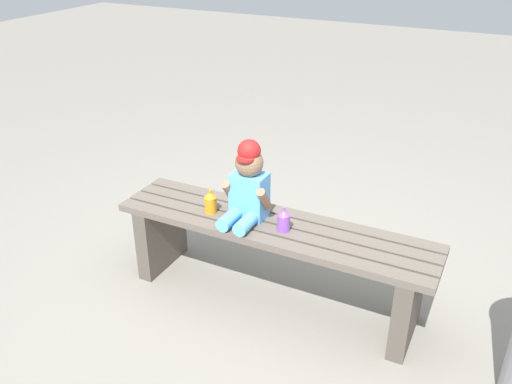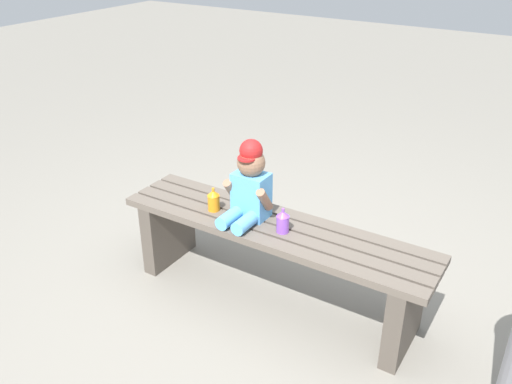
{
  "view_description": "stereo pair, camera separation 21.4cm",
  "coord_description": "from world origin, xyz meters",
  "views": [
    {
      "loc": [
        0.93,
        -2.06,
        1.77
      ],
      "look_at": [
        -0.07,
        -0.05,
        0.62
      ],
      "focal_mm": 37.97,
      "sensor_mm": 36.0,
      "label": 1
    },
    {
      "loc": [
        1.12,
        -1.96,
        1.77
      ],
      "look_at": [
        -0.07,
        -0.05,
        0.62
      ],
      "focal_mm": 37.97,
      "sensor_mm": 36.0,
      "label": 2
    }
  ],
  "objects": [
    {
      "name": "ground_plane",
      "position": [
        0.0,
        0.0,
        0.0
      ],
      "size": [
        16.0,
        16.0,
        0.0
      ],
      "primitive_type": "plane",
      "color": "gray"
    },
    {
      "name": "park_bench",
      "position": [
        0.0,
        0.0,
        0.3
      ],
      "size": [
        1.6,
        0.36,
        0.44
      ],
      "color": "#60564C",
      "rests_on": "ground_plane"
    },
    {
      "name": "child_figure",
      "position": [
        -0.14,
        -0.0,
        0.62
      ],
      "size": [
        0.23,
        0.27,
        0.4
      ],
      "color": "#59A5E5",
      "rests_on": "park_bench"
    },
    {
      "name": "sippy_cup_left",
      "position": [
        -0.33,
        -0.03,
        0.5
      ],
      "size": [
        0.06,
        0.06,
        0.12
      ],
      "color": "orange",
      "rests_on": "park_bench"
    },
    {
      "name": "sippy_cup_right",
      "position": [
        0.07,
        -0.03,
        0.5
      ],
      "size": [
        0.06,
        0.06,
        0.12
      ],
      "color": "#8C4CCC",
      "rests_on": "park_bench"
    }
  ]
}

